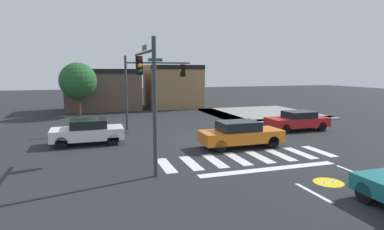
{
  "coord_description": "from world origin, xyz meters",
  "views": [
    {
      "loc": [
        -7.71,
        -18.92,
        4.46
      ],
      "look_at": [
        -1.26,
        0.99,
        1.53
      ],
      "focal_mm": 30.36,
      "sensor_mm": 36.0,
      "label": 1
    }
  ],
  "objects_px": {
    "traffic_signal_southwest": "(147,81)",
    "car_orange": "(240,134)",
    "traffic_signal_northwest": "(152,79)",
    "roadside_tree": "(78,81)",
    "car_white": "(88,131)",
    "car_red": "(297,120)"
  },
  "relations": [
    {
      "from": "traffic_signal_southwest",
      "to": "roadside_tree",
      "type": "relative_size",
      "value": 1.12
    },
    {
      "from": "traffic_signal_northwest",
      "to": "traffic_signal_southwest",
      "type": "bearing_deg",
      "value": -102.38
    },
    {
      "from": "car_white",
      "to": "traffic_signal_northwest",
      "type": "bearing_deg",
      "value": 40.26
    },
    {
      "from": "traffic_signal_northwest",
      "to": "roadside_tree",
      "type": "distance_m",
      "value": 10.27
    },
    {
      "from": "traffic_signal_northwest",
      "to": "car_orange",
      "type": "relative_size",
      "value": 1.15
    },
    {
      "from": "car_white",
      "to": "car_orange",
      "type": "height_order",
      "value": "car_orange"
    },
    {
      "from": "car_red",
      "to": "roadside_tree",
      "type": "height_order",
      "value": "roadside_tree"
    },
    {
      "from": "traffic_signal_northwest",
      "to": "traffic_signal_southwest",
      "type": "distance_m",
      "value": 9.71
    },
    {
      "from": "traffic_signal_southwest",
      "to": "car_orange",
      "type": "relative_size",
      "value": 1.21
    },
    {
      "from": "car_orange",
      "to": "traffic_signal_southwest",
      "type": "bearing_deg",
      "value": 18.24
    },
    {
      "from": "roadside_tree",
      "to": "car_orange",
      "type": "bearing_deg",
      "value": -60.69
    },
    {
      "from": "traffic_signal_northwest",
      "to": "car_red",
      "type": "distance_m",
      "value": 11.25
    },
    {
      "from": "traffic_signal_northwest",
      "to": "car_white",
      "type": "distance_m",
      "value": 6.91
    },
    {
      "from": "traffic_signal_northwest",
      "to": "roadside_tree",
      "type": "relative_size",
      "value": 1.06
    },
    {
      "from": "traffic_signal_southwest",
      "to": "car_orange",
      "type": "xyz_separation_m",
      "value": [
        5.73,
        1.89,
        -3.17
      ]
    },
    {
      "from": "car_orange",
      "to": "car_red",
      "type": "bearing_deg",
      "value": -151.43
    },
    {
      "from": "car_red",
      "to": "car_white",
      "type": "bearing_deg",
      "value": 179.65
    },
    {
      "from": "traffic_signal_southwest",
      "to": "car_orange",
      "type": "distance_m",
      "value": 6.82
    },
    {
      "from": "car_red",
      "to": "car_orange",
      "type": "height_order",
      "value": "car_orange"
    },
    {
      "from": "traffic_signal_southwest",
      "to": "car_red",
      "type": "relative_size",
      "value": 1.28
    },
    {
      "from": "car_red",
      "to": "roadside_tree",
      "type": "distance_m",
      "value": 20.28
    },
    {
      "from": "traffic_signal_southwest",
      "to": "car_white",
      "type": "xyz_separation_m",
      "value": [
        -2.68,
        5.45,
        -3.18
      ]
    }
  ]
}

